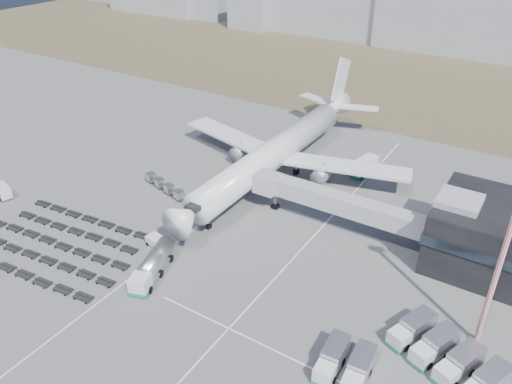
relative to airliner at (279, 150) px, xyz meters
The scene contains 15 objects.
ground 32.81m from the airliner, 90.00° to the right, with size 420.00×420.00×0.00m, color #565659.
grass_strip 77.80m from the airliner, 90.00° to the left, with size 420.00×90.00×0.01m, color brown.
lane_markings 31.41m from the airliner, 71.60° to the right, with size 47.12×110.00×0.01m.
jet_bridge 19.89m from the airliner, 36.93° to the right, with size 30.30×3.80×7.05m.
airliner is the anchor object (origin of this frame).
skyline 116.43m from the airliner, 90.04° to the left, with size 300.88×26.19×25.93m.
fuel_tanker 37.64m from the airliner, 89.38° to the right, with size 5.85×11.16×3.50m.
pushback_tug 32.32m from the airliner, 97.18° to the right, with size 3.62×2.04×1.60m, color silver.
utility_van 52.75m from the airliner, 137.59° to the right, with size 4.38×1.98×2.33m, color silver.
catering_truck 17.73m from the airliner, 32.01° to the left, with size 3.99×7.08×3.06m.
service_trucks_near 50.16m from the airliner, 51.03° to the right, with size 6.04×7.08×2.72m.
service_trucks_far 51.76m from the airliner, 37.32° to the right, with size 14.24×11.11×2.79m.
uld_row 23.46m from the airliner, 130.57° to the right, with size 11.80×4.50×1.63m.
baggage_dollies 44.67m from the airliner, 114.15° to the right, with size 30.80×19.94×0.68m.
floodlight_mast 50.95m from the airliner, 30.50° to the right, with size 2.25×1.85×23.96m.
Camera 1 is at (44.05, -45.76, 47.72)m, focal length 35.00 mm.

